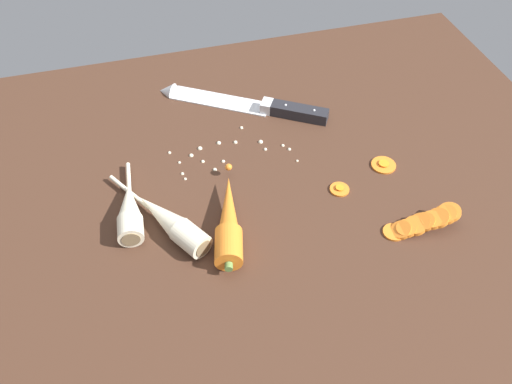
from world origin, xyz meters
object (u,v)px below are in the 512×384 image
at_px(carrot_slice_stack, 423,222).
at_px(carrot_slice_stray_mid, 384,164).
at_px(carrot_slice_stray_near, 340,189).
at_px(parsnip_mid_left, 170,222).
at_px(chefs_knife, 239,103).
at_px(parsnip_front, 130,211).
at_px(whole_carrot, 229,221).

relative_size(carrot_slice_stack, carrot_slice_stray_mid, 2.87).
bearing_deg(carrot_slice_stack, carrot_slice_stray_near, 130.18).
height_order(parsnip_mid_left, carrot_slice_stack, parsnip_mid_left).
bearing_deg(parsnip_mid_left, carrot_slice_stray_near, 2.05).
xyz_separation_m(chefs_knife, carrot_slice_stray_mid, (0.20, -0.23, -0.00)).
distance_m(chefs_knife, parsnip_front, 0.34).
relative_size(parsnip_mid_left, carrot_slice_stray_near, 6.32).
xyz_separation_m(carrot_slice_stray_near, carrot_slice_stray_mid, (0.10, 0.03, 0.00)).
height_order(chefs_knife, carrot_slice_stray_near, chefs_knife).
bearing_deg(chefs_knife, carrot_slice_stray_near, -68.02).
bearing_deg(parsnip_mid_left, parsnip_front, 146.77).
height_order(whole_carrot, carrot_slice_stray_mid, whole_carrot).
relative_size(parsnip_front, carrot_slice_stray_near, 5.40).
bearing_deg(carrot_slice_stray_mid, chefs_knife, 131.16).
bearing_deg(carrot_slice_stack, parsnip_front, 162.38).
bearing_deg(parsnip_front, parsnip_mid_left, -33.23).
distance_m(parsnip_front, carrot_slice_stack, 0.46).
height_order(chefs_knife, carrot_slice_stray_mid, chefs_knife).
distance_m(whole_carrot, carrot_slice_stray_near, 0.20).
bearing_deg(carrot_slice_stray_near, parsnip_mid_left, -177.95).
bearing_deg(carrot_slice_stray_near, carrot_slice_stray_mid, 19.49).
relative_size(chefs_knife, carrot_slice_stack, 2.53).
xyz_separation_m(whole_carrot, carrot_slice_stray_mid, (0.29, 0.07, -0.02)).
xyz_separation_m(chefs_knife, parsnip_mid_left, (-0.18, -0.28, 0.01)).
relative_size(whole_carrot, carrot_slice_stray_mid, 4.89).
height_order(carrot_slice_stack, carrot_slice_stray_mid, carrot_slice_stack).
xyz_separation_m(parsnip_front, carrot_slice_stray_mid, (0.44, 0.01, -0.02)).
bearing_deg(whole_carrot, chefs_knife, 73.19).
distance_m(parsnip_mid_left, carrot_slice_stray_near, 0.29).
relative_size(chefs_knife, parsnip_mid_left, 1.50).
bearing_deg(carrot_slice_stray_mid, carrot_slice_stray_near, -160.51).
distance_m(whole_carrot, parsnip_mid_left, 0.09).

